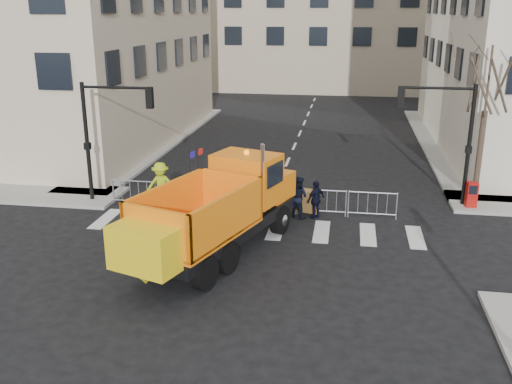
% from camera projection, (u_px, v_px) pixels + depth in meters
% --- Properties ---
extents(ground, '(120.00, 120.00, 0.00)m').
position_uv_depth(ground, '(231.00, 292.00, 17.68)').
color(ground, black).
rests_on(ground, ground).
extents(sidewalk_back, '(64.00, 5.00, 0.15)m').
position_uv_depth(sidewalk_back, '(269.00, 202.00, 25.64)').
color(sidewalk_back, gray).
rests_on(sidewalk_back, ground).
extents(traffic_light_left, '(0.18, 0.18, 5.40)m').
position_uv_depth(traffic_light_left, '(87.00, 144.00, 25.12)').
color(traffic_light_left, black).
rests_on(traffic_light_left, ground).
extents(traffic_light_right, '(0.18, 0.18, 5.40)m').
position_uv_depth(traffic_light_right, '(469.00, 147.00, 24.47)').
color(traffic_light_right, black).
rests_on(traffic_light_right, ground).
extents(crowd_barriers, '(12.60, 0.60, 1.10)m').
position_uv_depth(crowd_barriers, '(250.00, 198.00, 24.76)').
color(crowd_barriers, '#9EA0A5').
rests_on(crowd_barriers, ground).
extents(street_tree, '(3.00, 3.00, 7.50)m').
position_uv_depth(street_tree, '(484.00, 119.00, 24.98)').
color(street_tree, '#382B21').
rests_on(street_tree, ground).
extents(plow_truck, '(5.77, 10.32, 3.88)m').
position_uv_depth(plow_truck, '(216.00, 209.00, 19.83)').
color(plow_truck, black).
rests_on(plow_truck, ground).
extents(cop_a, '(0.77, 0.53, 2.04)m').
position_uv_depth(cop_a, '(271.00, 193.00, 23.90)').
color(cop_a, black).
rests_on(cop_a, ground).
extents(cop_b, '(1.09, 1.01, 1.79)m').
position_uv_depth(cop_b, '(298.00, 197.00, 23.76)').
color(cop_b, black).
rests_on(cop_b, ground).
extents(cop_c, '(0.92, 1.00, 1.64)m').
position_uv_depth(cop_c, '(316.00, 200.00, 23.67)').
color(cop_c, black).
rests_on(cop_c, ground).
extents(worker, '(1.33, 0.79, 2.03)m').
position_uv_depth(worker, '(161.00, 185.00, 24.39)').
color(worker, '#A9C216').
rests_on(worker, sidewalk_back).
extents(newspaper_box, '(0.48, 0.44, 1.10)m').
position_uv_depth(newspaper_box, '(472.00, 194.00, 24.71)').
color(newspaper_box, '#AA110D').
rests_on(newspaper_box, sidewalk_back).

